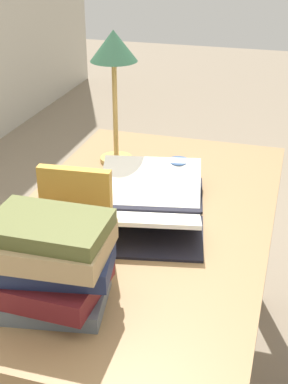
% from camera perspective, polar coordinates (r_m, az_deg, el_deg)
% --- Properties ---
extents(reading_desk, '(1.39, 0.80, 0.74)m').
position_cam_1_polar(reading_desk, '(1.71, -0.32, -5.40)').
color(reading_desk, '#937047').
rests_on(reading_desk, ground_plane).
extents(open_book, '(0.57, 0.44, 0.10)m').
position_cam_1_polar(open_book, '(1.66, 0.36, -1.46)').
color(open_book, black).
rests_on(open_book, reading_desk).
extents(book_stack_tall, '(0.22, 0.30, 0.24)m').
position_cam_1_polar(book_stack_tall, '(1.26, -9.82, -7.46)').
color(book_stack_tall, slate).
rests_on(book_stack_tall, reading_desk).
extents(book_standing_upright, '(0.04, 0.19, 0.27)m').
position_cam_1_polar(book_standing_upright, '(1.40, -7.20, -2.53)').
color(book_standing_upright, '#BC8933').
rests_on(book_standing_upright, reading_desk).
extents(reading_lamp, '(0.17, 0.17, 0.49)m').
position_cam_1_polar(reading_lamp, '(1.92, -3.24, 14.20)').
color(reading_lamp, tan).
rests_on(reading_lamp, reading_desk).
extents(coffee_mug, '(0.10, 0.08, 0.09)m').
position_cam_1_polar(coffee_mug, '(1.85, 3.63, 2.14)').
color(coffee_mug, '#335184').
rests_on(coffee_mug, reading_desk).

